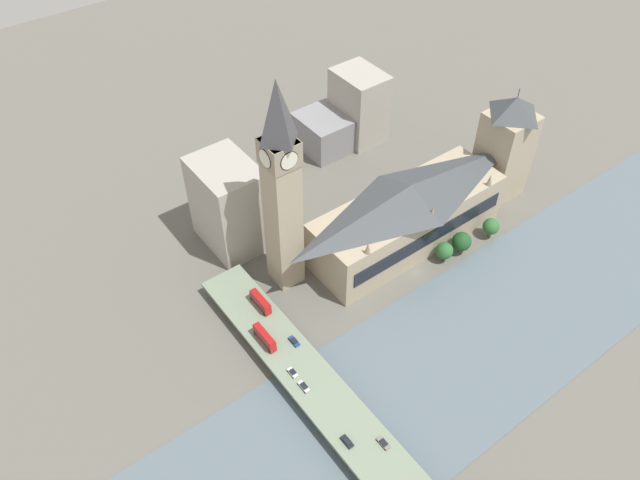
% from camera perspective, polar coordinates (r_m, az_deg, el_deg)
% --- Properties ---
extents(ground_plane, '(600.00, 600.00, 0.00)m').
position_cam_1_polar(ground_plane, '(241.74, 8.82, -2.96)').
color(ground_plane, '#605E56').
extents(river_water, '(59.69, 360.00, 0.30)m').
position_cam_1_polar(river_water, '(228.16, 15.01, -8.22)').
color(river_water, slate).
rests_on(river_water, ground_plane).
extents(parliament_hall, '(26.17, 80.61, 28.86)m').
position_cam_1_polar(parliament_hall, '(243.44, 8.02, 2.35)').
color(parliament_hall, tan).
rests_on(parliament_hall, ground_plane).
extents(clock_tower, '(11.25, 11.25, 84.92)m').
position_cam_1_polar(clock_tower, '(206.39, -3.55, 4.86)').
color(clock_tower, tan).
rests_on(clock_tower, ground_plane).
extents(victoria_tower, '(17.74, 17.74, 50.36)m').
position_cam_1_polar(victoria_tower, '(271.13, 16.56, 8.22)').
color(victoria_tower, tan).
rests_on(victoria_tower, ground_plane).
extents(road_bridge, '(151.38, 16.25, 5.45)m').
position_cam_1_polar(road_bridge, '(196.88, 2.56, -16.52)').
color(road_bridge, '#5D6A59').
rests_on(road_bridge, ground_plane).
extents(double_decker_bus_lead, '(10.36, 2.64, 4.72)m').
position_cam_1_polar(double_decker_bus_lead, '(220.06, -5.47, -5.63)').
color(double_decker_bus_lead, red).
rests_on(double_decker_bus_lead, road_bridge).
extents(double_decker_bus_rear, '(10.94, 2.50, 4.93)m').
position_cam_1_polar(double_decker_bus_rear, '(210.35, -5.09, -8.84)').
color(double_decker_bus_rear, red).
rests_on(double_decker_bus_rear, road_bridge).
extents(car_northbound_lead, '(4.45, 1.76, 1.30)m').
position_cam_1_polar(car_northbound_lead, '(192.98, 5.82, -17.98)').
color(car_northbound_lead, slate).
rests_on(car_northbound_lead, road_bridge).
extents(car_northbound_mid, '(4.02, 1.83, 1.38)m').
position_cam_1_polar(car_northbound_mid, '(204.36, -2.52, -12.00)').
color(car_northbound_mid, silver).
rests_on(car_northbound_mid, road_bridge).
extents(car_southbound_lead, '(4.42, 1.83, 1.43)m').
position_cam_1_polar(car_southbound_lead, '(192.39, 2.50, -17.93)').
color(car_southbound_lead, black).
rests_on(car_southbound_lead, road_bridge).
extents(car_southbound_mid, '(4.63, 1.78, 1.46)m').
position_cam_1_polar(car_southbound_mid, '(201.44, -1.49, -13.24)').
color(car_southbound_mid, silver).
rests_on(car_southbound_mid, road_bridge).
extents(car_southbound_tail, '(4.67, 1.82, 1.35)m').
position_cam_1_polar(car_southbound_tail, '(211.34, -2.38, -9.22)').
color(car_southbound_tail, navy).
rests_on(car_southbound_tail, road_bridge).
extents(city_block_west, '(24.25, 20.91, 16.84)m').
position_cam_1_polar(city_block_west, '(293.79, 0.32, 9.81)').
color(city_block_west, gray).
rests_on(city_block_west, ground_plane).
extents(city_block_center, '(28.11, 20.74, 37.22)m').
position_cam_1_polar(city_block_center, '(241.24, -8.34, 3.21)').
color(city_block_center, '#A39E93').
rests_on(city_block_center, ground_plane).
extents(city_block_east, '(24.11, 18.67, 33.79)m').
position_cam_1_polar(city_block_east, '(297.46, 3.57, 12.18)').
color(city_block_east, '#A39E93').
rests_on(city_block_east, ground_plane).
extents(tree_embankment_near, '(7.61, 7.61, 9.68)m').
position_cam_1_polar(tree_embankment_near, '(248.43, 12.83, -0.13)').
color(tree_embankment_near, brown).
rests_on(tree_embankment_near, ground_plane).
extents(tree_embankment_mid, '(6.73, 6.73, 8.67)m').
position_cam_1_polar(tree_embankment_mid, '(244.26, 11.31, -0.96)').
color(tree_embankment_mid, brown).
rests_on(tree_embankment_mid, ground_plane).
extents(tree_embankment_far, '(6.71, 6.71, 8.97)m').
position_cam_1_polar(tree_embankment_far, '(257.92, 15.36, 1.21)').
color(tree_embankment_far, brown).
rests_on(tree_embankment_far, ground_plane).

